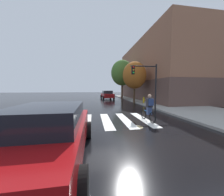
% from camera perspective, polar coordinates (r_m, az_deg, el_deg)
% --- Properties ---
extents(ground_plane, '(120.00, 120.00, 0.00)m').
position_cam_1_polar(ground_plane, '(7.93, -5.64, -10.49)').
color(ground_plane, black).
extents(sidewalk, '(6.50, 50.00, 0.15)m').
position_cam_1_polar(sidewalk, '(12.10, 40.88, -5.99)').
color(sidewalk, '#9E9B93').
rests_on(sidewalk, ground).
extents(crosswalk_stripes, '(5.47, 3.91, 0.01)m').
position_cam_1_polar(crosswalk_stripes, '(7.96, -2.66, -10.37)').
color(crosswalk_stripes, silver).
rests_on(crosswalk_stripes, ground).
extents(manhole_cover, '(0.64, 0.64, 0.01)m').
position_cam_1_polar(manhole_cover, '(6.78, 11.49, -13.13)').
color(manhole_cover, '#473D1E').
rests_on(manhole_cover, ground).
extents(sedan_near, '(2.18, 4.61, 1.59)m').
position_cam_1_polar(sedan_near, '(3.90, -26.86, -14.27)').
color(sedan_near, maroon).
rests_on(sedan_near, ground).
extents(sedan_mid, '(2.44, 4.80, 1.62)m').
position_cam_1_polar(sedan_mid, '(23.88, -2.23, 1.56)').
color(sedan_mid, maroon).
rests_on(sedan_mid, ground).
extents(cyclist, '(0.38, 1.71, 1.69)m').
position_cam_1_polar(cyclist, '(7.89, 16.81, -4.47)').
color(cyclist, black).
rests_on(cyclist, ground).
extents(traffic_light_near, '(2.47, 0.28, 4.20)m').
position_cam_1_polar(traffic_light_near, '(11.50, 16.07, 8.37)').
color(traffic_light_near, black).
rests_on(traffic_light_near, ground).
extents(fire_hydrant, '(0.33, 0.22, 0.78)m').
position_cam_1_polar(fire_hydrant, '(16.82, 14.51, -0.84)').
color(fire_hydrant, gold).
rests_on(fire_hydrant, sidewalk).
extents(street_tree_near, '(3.21, 3.21, 5.72)m').
position_cam_1_polar(street_tree_near, '(17.51, 10.36, 10.34)').
color(street_tree_near, '#4C3823').
rests_on(street_tree_near, ground).
extents(street_tree_mid, '(4.10, 4.10, 7.29)m').
position_cam_1_polar(street_tree_mid, '(23.34, 4.75, 11.54)').
color(street_tree_mid, '#4C3823').
rests_on(street_tree_mid, ground).
extents(corner_building, '(19.64, 21.26, 10.26)m').
position_cam_1_polar(corner_building, '(28.23, 29.81, 10.06)').
color(corner_building, brown).
rests_on(corner_building, ground).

